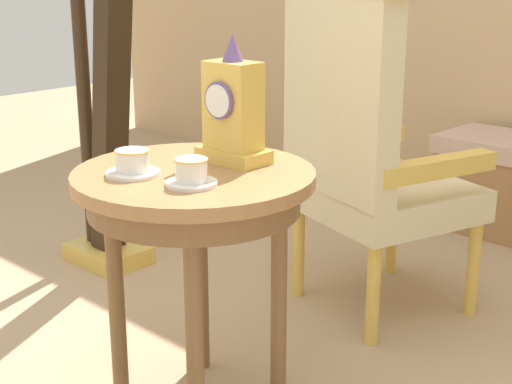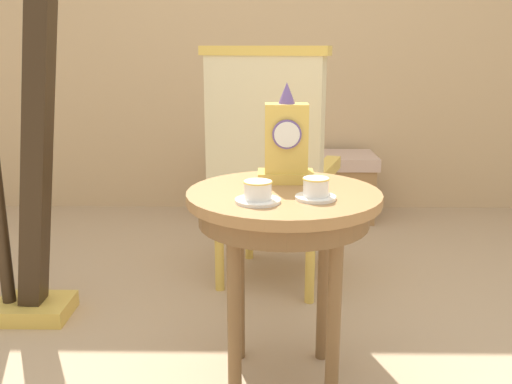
% 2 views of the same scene
% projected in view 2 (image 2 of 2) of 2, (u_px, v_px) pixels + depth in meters
% --- Properties ---
extents(ground_plane, '(10.00, 10.00, 0.00)m').
position_uv_depth(ground_plane, '(263.00, 381.00, 1.98)').
color(ground_plane, tan).
extents(wall_back, '(6.00, 0.10, 2.80)m').
position_uv_depth(wall_back, '(265.00, 6.00, 3.80)').
color(wall_back, tan).
rests_on(wall_back, ground).
extents(side_table, '(0.63, 0.63, 0.69)m').
position_uv_depth(side_table, '(284.00, 218.00, 1.83)').
color(side_table, '#9E7042').
rests_on(side_table, ground).
extents(teacup_left, '(0.14, 0.14, 0.07)m').
position_uv_depth(teacup_left, '(258.00, 193.00, 1.67)').
color(teacup_left, white).
rests_on(teacup_left, side_table).
extents(teacup_right, '(0.13, 0.13, 0.07)m').
position_uv_depth(teacup_right, '(316.00, 189.00, 1.70)').
color(teacup_right, white).
rests_on(teacup_right, side_table).
extents(mantel_clock, '(0.19, 0.11, 0.34)m').
position_uv_depth(mantel_clock, '(287.00, 143.00, 1.90)').
color(mantel_clock, gold).
rests_on(mantel_clock, side_table).
extents(armchair, '(0.67, 0.67, 1.14)m').
position_uv_depth(armchair, '(272.00, 168.00, 2.61)').
color(armchair, beige).
rests_on(armchair, ground).
extents(harp, '(0.40, 0.24, 1.86)m').
position_uv_depth(harp, '(24.00, 145.00, 2.26)').
color(harp, gold).
rests_on(harp, ground).
extents(window_bench, '(1.01, 0.40, 0.44)m').
position_uv_depth(window_bench, '(299.00, 186.00, 3.80)').
color(window_bench, '#CCA893').
rests_on(window_bench, ground).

